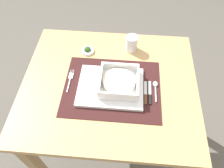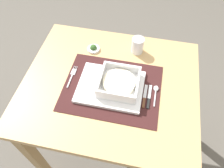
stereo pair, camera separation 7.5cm
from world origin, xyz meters
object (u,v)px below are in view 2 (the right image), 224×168
dining_table (110,97)px  porridge_bowl (119,83)px  bread_knife (145,98)px  fork (72,75)px  condiment_saucer (93,48)px  spoon (156,91)px  drinking_glass (138,46)px  butter_knife (149,98)px

dining_table → porridge_bowl: bearing=-23.1°
dining_table → bread_knife: size_ratio=6.56×
fork → condiment_saucer: size_ratio=2.05×
spoon → drinking_glass: size_ratio=1.32×
spoon → bread_knife: spoon is taller
bread_knife → drinking_glass: size_ratio=1.48×
condiment_saucer → dining_table: bearing=-56.1°
dining_table → butter_knife: 0.24m
dining_table → condiment_saucer: condiment_saucer is taller
bread_knife → dining_table: bearing=158.6°
spoon → drinking_glass: bearing=114.9°
dining_table → fork: (-0.19, 0.01, 0.13)m
fork → spoon: size_ratio=1.19×
dining_table → porridge_bowl: 0.17m
fork → drinking_glass: drinking_glass is taller
porridge_bowl → condiment_saucer: (-0.18, 0.22, -0.03)m
porridge_bowl → drinking_glass: drinking_glass is taller
butter_knife → bread_knife: bearing=-173.9°
bread_knife → drinking_glass: (-0.08, 0.29, 0.03)m
fork → porridge_bowl: bearing=-10.7°
spoon → bread_knife: bearing=-136.1°
porridge_bowl → fork: porridge_bowl is taller
dining_table → bread_knife: (0.17, -0.05, 0.13)m
spoon → condiment_saucer: size_ratio=1.72×
fork → drinking_glass: 0.37m
dining_table → porridge_bowl: porridge_bowl is taller
drinking_glass → bread_knife: bearing=-75.3°
spoon → condiment_saucer: 0.41m
porridge_bowl → bread_knife: 0.13m
porridge_bowl → bread_knife: bearing=-14.5°
porridge_bowl → butter_knife: bearing=-12.0°
condiment_saucer → fork: bearing=-106.1°
spoon → bread_knife: (-0.05, -0.05, -0.00)m
fork → drinking_glass: (0.29, 0.23, 0.03)m
condiment_saucer → porridge_bowl: bearing=-50.5°
bread_knife → fork: bearing=166.2°
spoon → fork: bearing=176.5°
fork → condiment_saucer: 0.20m
bread_knife → condiment_saucer: condiment_saucer is taller
fork → bread_knife: (0.36, -0.06, 0.00)m
spoon → butter_knife: bearing=-122.1°
porridge_bowl → condiment_saucer: porridge_bowl is taller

